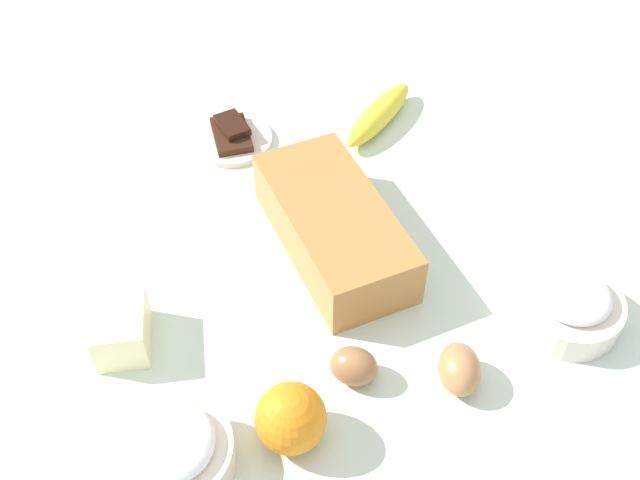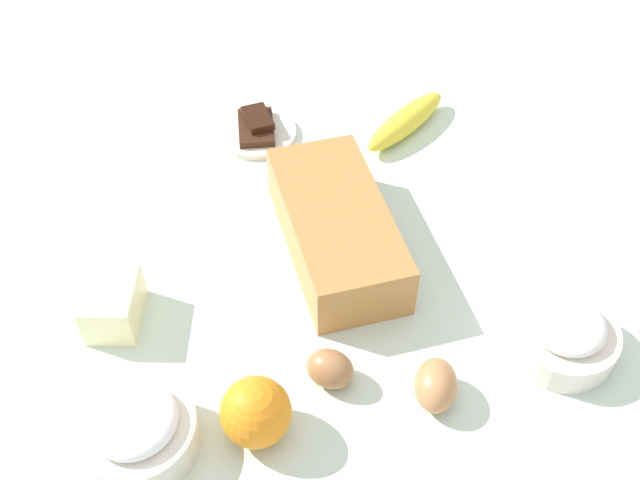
% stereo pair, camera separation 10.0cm
% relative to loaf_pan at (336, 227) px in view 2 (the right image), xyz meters
% --- Properties ---
extents(ground_plane, '(2.40, 2.40, 0.02)m').
position_rel_loaf_pan_xyz_m(ground_plane, '(-0.02, 0.03, -0.05)').
color(ground_plane, silver).
extents(loaf_pan, '(0.29, 0.16, 0.08)m').
position_rel_loaf_pan_xyz_m(loaf_pan, '(0.00, 0.00, 0.00)').
color(loaf_pan, '#B77A3D').
rests_on(loaf_pan, ground_plane).
extents(flour_bowl, '(0.13, 0.13, 0.07)m').
position_rel_loaf_pan_xyz_m(flour_bowl, '(-0.21, -0.25, -0.01)').
color(flour_bowl, silver).
rests_on(flour_bowl, ground_plane).
extents(sugar_bowl, '(0.13, 0.13, 0.07)m').
position_rel_loaf_pan_xyz_m(sugar_bowl, '(-0.26, 0.27, -0.01)').
color(sugar_bowl, silver).
rests_on(sugar_bowl, ground_plane).
extents(banana, '(0.16, 0.17, 0.04)m').
position_rel_loaf_pan_xyz_m(banana, '(0.24, -0.15, -0.02)').
color(banana, yellow).
rests_on(banana, ground_plane).
extents(orange_fruit, '(0.08, 0.08, 0.08)m').
position_rel_loaf_pan_xyz_m(orange_fruit, '(-0.27, 0.13, -0.00)').
color(orange_fruit, orange).
rests_on(orange_fruit, ground_plane).
extents(butter_block, '(0.10, 0.08, 0.06)m').
position_rel_loaf_pan_xyz_m(butter_block, '(-0.08, 0.30, -0.01)').
color(butter_block, '#F4EDB2').
rests_on(butter_block, ground_plane).
extents(egg_near_butter, '(0.08, 0.07, 0.05)m').
position_rel_loaf_pan_xyz_m(egg_near_butter, '(-0.25, -0.08, -0.02)').
color(egg_near_butter, '#B87D4B').
rests_on(egg_near_butter, ground_plane).
extents(egg_beside_bowl, '(0.07, 0.07, 0.05)m').
position_rel_loaf_pan_xyz_m(egg_beside_bowl, '(-0.21, 0.04, -0.02)').
color(egg_beside_bowl, '#9E6A40').
rests_on(egg_beside_bowl, ground_plane).
extents(chocolate_plate, '(0.13, 0.13, 0.03)m').
position_rel_loaf_pan_xyz_m(chocolate_plate, '(0.27, 0.09, -0.03)').
color(chocolate_plate, silver).
rests_on(chocolate_plate, ground_plane).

